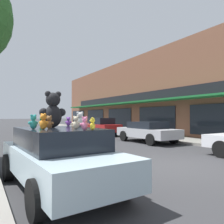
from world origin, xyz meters
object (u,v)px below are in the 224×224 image
object	(u,v)px
parked_car_far_center	(147,131)
plush_art_car	(59,156)
teddy_bear_brown	(49,122)
teddy_bear_green	(42,122)
teddy_bear_pink	(85,123)
teddy_bear_cream	(76,123)
teddy_bear_yellow	(92,124)
teddy_bear_purple	(68,122)
teddy_bear_teal	(33,122)
teddy_bear_white	(80,120)
teddy_bear_giant	(53,110)
teddy_bear_orange	(43,122)
parked_car_far_right	(101,126)

from	to	relation	value
parked_car_far_center	plush_art_car	bearing A→B (deg)	-142.81
teddy_bear_brown	parked_car_far_center	bearing A→B (deg)	-91.63
teddy_bear_green	teddy_bear_pink	size ratio (longest dim) A/B	1.00
teddy_bear_cream	teddy_bear_yellow	xyz separation A→B (m)	(0.11, -0.57, -0.01)
plush_art_car	teddy_bear_green	distance (m)	1.06
teddy_bear_green	parked_car_far_center	distance (m)	9.04
teddy_bear_purple	plush_art_car	bearing A→B (deg)	91.79
teddy_bear_teal	parked_car_far_center	xyz separation A→B (m)	(7.94, 5.69, -0.81)
teddy_bear_green	teddy_bear_white	bearing A→B (deg)	-153.29
teddy_bear_brown	teddy_bear_pink	world-z (taller)	teddy_bear_brown
teddy_bear_teal	teddy_bear_giant	bearing A→B (deg)	-161.58
teddy_bear_green	teddy_bear_orange	xyz separation A→B (m)	(-0.21, -1.03, 0.03)
teddy_bear_giant	teddy_bear_cream	size ratio (longest dim) A/B	3.14
teddy_bear_orange	teddy_bear_teal	bearing A→B (deg)	8.10
teddy_bear_cream	teddy_bear_purple	size ratio (longest dim) A/B	1.11
teddy_bear_cream	teddy_bear_teal	distance (m)	0.88
teddy_bear_pink	teddy_bear_teal	distance (m)	1.16
teddy_bear_purple	teddy_bear_pink	xyz separation A→B (m)	(-0.37, -1.93, 0.01)
teddy_bear_brown	teddy_bear_white	world-z (taller)	teddy_bear_white
teddy_bear_pink	teddy_bear_orange	bearing A→B (deg)	-45.37
plush_art_car	teddy_bear_yellow	xyz separation A→B (m)	(0.33, -1.05, 0.74)
plush_art_car	teddy_bear_cream	size ratio (longest dim) A/B	15.33
teddy_bear_green	teddy_bear_purple	size ratio (longest dim) A/B	1.08
teddy_bear_brown	parked_car_far_center	size ratio (longest dim) A/B	0.07
teddy_bear_white	teddy_bear_teal	distance (m)	1.25
teddy_bear_pink	plush_art_car	bearing A→B (deg)	-77.10
teddy_bear_white	teddy_bear_orange	distance (m)	1.19
teddy_bear_orange	plush_art_car	bearing A→B (deg)	-81.84
teddy_bear_giant	teddy_bear_teal	size ratio (longest dim) A/B	2.81
parked_car_far_center	teddy_bear_orange	bearing A→B (deg)	-142.84
teddy_bear_brown	teddy_bear_teal	bearing A→B (deg)	41.46
teddy_bear_pink	parked_car_far_center	world-z (taller)	teddy_bear_pink
plush_art_car	parked_car_far_center	bearing A→B (deg)	34.35
teddy_bear_giant	teddy_bear_orange	distance (m)	0.81
teddy_bear_teal	teddy_bear_yellow	size ratio (longest dim) A/B	1.25
teddy_bear_giant	parked_car_far_right	distance (m)	13.55
teddy_bear_teal	teddy_bear_purple	bearing A→B (deg)	-158.61
parked_car_far_right	teddy_bear_pink	bearing A→B (deg)	-119.56
teddy_bear_purple	teddy_bear_orange	distance (m)	1.63
teddy_bear_giant	parked_car_far_center	size ratio (longest dim) A/B	0.21
teddy_bear_purple	parked_car_far_center	xyz separation A→B (m)	(6.79, 4.62, -0.78)
teddy_bear_orange	teddy_bear_pink	size ratio (longest dim) A/B	1.24
teddy_bear_white	teddy_bear_teal	size ratio (longest dim) A/B	1.24
parked_car_far_center	parked_car_far_right	bearing A→B (deg)	90.00
teddy_bear_brown	teddy_bear_pink	xyz separation A→B (m)	(0.47, -0.80, -0.01)
teddy_bear_green	teddy_bear_pink	distance (m)	1.73
teddy_bear_purple	teddy_bear_teal	distance (m)	1.58
teddy_bear_white	teddy_bear_pink	world-z (taller)	teddy_bear_white
teddy_bear_cream	parked_car_far_center	world-z (taller)	teddy_bear_cream
teddy_bear_pink	teddy_bear_teal	world-z (taller)	teddy_bear_teal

